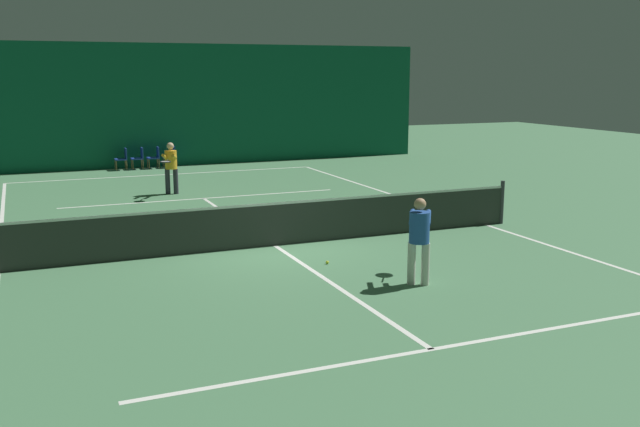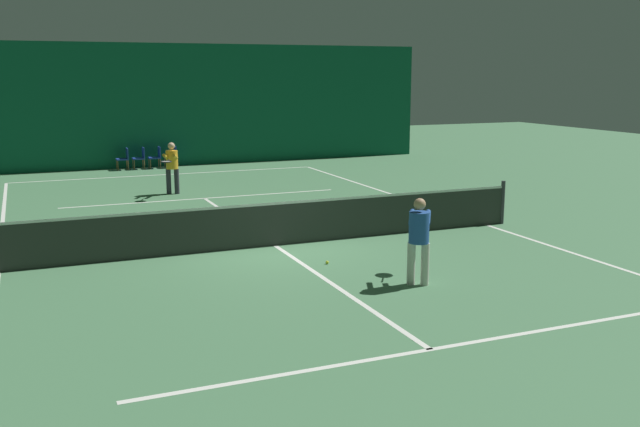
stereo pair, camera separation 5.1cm
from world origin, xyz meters
name	(u,v)px [view 1 (the left image)]	position (x,y,z in m)	size (l,w,h in m)	color
ground_plane	(275,246)	(0.00, 0.00, 0.00)	(60.00, 60.00, 0.00)	#4C7F56
backdrop_curtain	(153,106)	(0.00, 14.35, 2.41)	(23.00, 0.12, 4.82)	#0F5138
court_line_baseline_far	(168,174)	(0.00, 11.90, 0.00)	(11.00, 0.10, 0.00)	white
court_line_service_far	(204,198)	(0.00, 6.40, 0.00)	(8.25, 0.10, 0.00)	white
court_line_service_near	(432,349)	(0.00, -6.40, 0.00)	(8.25, 0.10, 0.00)	white
court_line_sideline_right	(486,225)	(5.50, 0.00, 0.00)	(0.10, 23.80, 0.00)	white
court_line_centre	(275,246)	(0.00, 0.00, 0.00)	(0.10, 12.80, 0.00)	white
tennis_net	(275,223)	(0.00, 0.00, 0.51)	(12.00, 0.10, 1.07)	#2D332D
player_near	(419,234)	(1.40, -3.67, 0.91)	(0.99, 1.28, 1.55)	beige
player_far	(171,164)	(-0.71, 7.54, 0.93)	(0.79, 1.35, 1.59)	#2D2D38
courtside_chair_0	(123,157)	(-1.33, 13.80, 0.49)	(0.44, 0.44, 0.84)	brown
courtside_chair_1	(139,157)	(-0.71, 13.80, 0.49)	(0.44, 0.44, 0.84)	brown
courtside_chair_2	(155,156)	(-0.10, 13.80, 0.49)	(0.44, 0.44, 0.84)	brown
courtside_chair_3	(171,155)	(0.52, 13.80, 0.49)	(0.44, 0.44, 0.84)	brown
tennis_ball	(327,262)	(0.45, -1.82, 0.03)	(0.07, 0.07, 0.07)	#D1DB33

